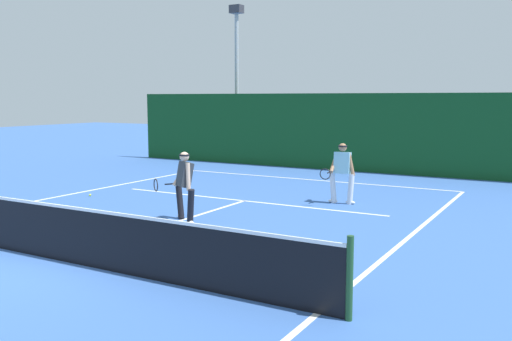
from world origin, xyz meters
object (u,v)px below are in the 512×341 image
player_far (342,171)px  tennis_ball (90,195)px  light_pole (237,65)px  player_near (184,183)px

player_far → tennis_ball: (-6.64, -2.52, -0.85)m
player_far → light_pole: light_pole is taller
player_far → tennis_ball: size_ratio=24.38×
player_near → tennis_ball: 4.59m
tennis_ball → light_pole: light_pole is taller
player_far → light_pole: 12.13m
player_near → player_far: size_ratio=0.99×
player_near → tennis_ball: player_near is taller
player_near → tennis_ball: bearing=17.0°
player_near → player_far: player_far is taller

